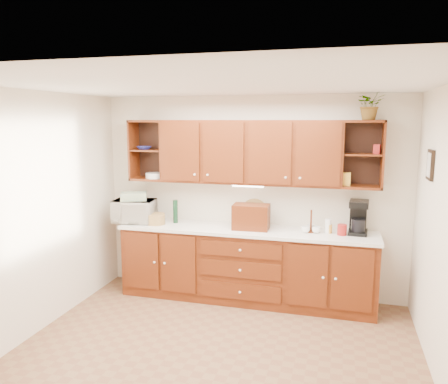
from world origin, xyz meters
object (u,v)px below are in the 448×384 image
Objects in this scene: bread_box at (251,217)px; potted_plant at (370,104)px; coffee_maker at (358,218)px; microwave at (134,211)px.

potted_plant reaches higher than bread_box.
bread_box is at bearing -174.96° from potted_plant.
potted_plant is (0.07, -0.01, 1.33)m from coffee_maker.
potted_plant reaches higher than microwave.
microwave is at bearing -177.12° from potted_plant.
bread_box reaches higher than microwave.
microwave is 2.88m from coffee_maker.
potted_plant is at bearing -1.63° from coffee_maker.
coffee_maker is (1.28, 0.13, 0.04)m from bread_box.
coffee_maker is at bearing 3.74° from bread_box.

